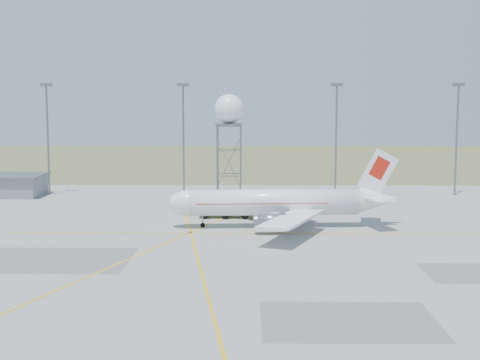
{
  "coord_description": "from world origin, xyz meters",
  "views": [
    {
      "loc": [
        2.03,
        -56.4,
        17.44
      ],
      "look_at": [
        0.75,
        40.0,
        5.87
      ],
      "focal_mm": 50.0,
      "sensor_mm": 36.0,
      "label": 1
    }
  ],
  "objects": [
    {
      "name": "radar_tower",
      "position": [
        -1.43,
        60.26,
        10.35
      ],
      "size": [
        5.09,
        5.09,
        18.44
      ],
      "color": "slate",
      "rests_on": "ground"
    },
    {
      "name": "mast_b",
      "position": [
        -10.0,
        66.0,
        12.07
      ],
      "size": [
        2.2,
        0.5,
        20.5
      ],
      "color": "slate",
      "rests_on": "ground"
    },
    {
      "name": "mast_c",
      "position": [
        18.0,
        66.0,
        12.07
      ],
      "size": [
        2.2,
        0.5,
        20.5
      ],
      "color": "slate",
      "rests_on": "ground"
    },
    {
      "name": "mast_d",
      "position": [
        40.0,
        66.0,
        12.07
      ],
      "size": [
        2.2,
        0.5,
        20.5
      ],
      "color": "slate",
      "rests_on": "ground"
    },
    {
      "name": "airliner_main",
      "position": [
        6.09,
        34.75,
        3.32
      ],
      "size": [
        31.89,
        30.93,
        10.84
      ],
      "rotation": [
        0.0,
        0.0,
        3.21
      ],
      "color": "white",
      "rests_on": "ground"
    },
    {
      "name": "grass_strip",
      "position": [
        0.0,
        140.0,
        0.01
      ],
      "size": [
        400.0,
        120.0,
        0.03
      ],
      "primitive_type": "cube",
      "color": "#565D33",
      "rests_on": "ground"
    },
    {
      "name": "ground",
      "position": [
        0.0,
        0.0,
        0.0
      ],
      "size": [
        400.0,
        400.0,
        0.0
      ],
      "primitive_type": "plane",
      "color": "#A4A39E",
      "rests_on": "ground"
    },
    {
      "name": "mast_a",
      "position": [
        -35.0,
        66.0,
        12.07
      ],
      "size": [
        2.2,
        0.5,
        20.5
      ],
      "color": "slate",
      "rests_on": "ground"
    },
    {
      "name": "fire_truck",
      "position": [
        -1.17,
        41.83,
        1.58
      ],
      "size": [
        8.28,
        3.45,
        3.28
      ],
      "rotation": [
        0.0,
        0.0,
        -0.02
      ],
      "color": "#CED118",
      "rests_on": "ground"
    }
  ]
}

